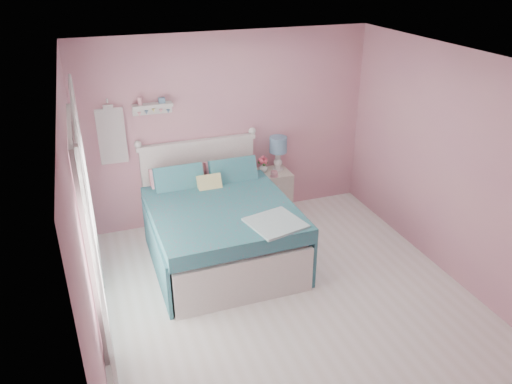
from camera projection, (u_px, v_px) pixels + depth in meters
floor at (291, 303)px, 5.49m from camera, size 4.50×4.50×0.00m
room_shell at (295, 172)px, 4.80m from camera, size 4.50×4.50×4.50m
bed at (219, 227)px, 6.19m from camera, size 1.67×2.10×1.21m
nightstand at (272, 193)px, 7.20m from camera, size 0.47×0.46×0.68m
table_lamp at (278, 147)px, 6.98m from camera, size 0.25×0.25×0.49m
vase at (263, 167)px, 7.03m from camera, size 0.16×0.16×0.14m
teacup at (274, 174)px, 6.89m from camera, size 0.13×0.13×0.08m
roses at (263, 160)px, 6.97m from camera, size 0.14×0.11×0.12m
wall_shelf at (152, 106)px, 6.28m from camera, size 0.50×0.15×0.25m
hanging_dress at (112, 136)px, 6.26m from camera, size 0.34×0.03×0.72m
french_door at (88, 232)px, 4.76m from camera, size 0.04×1.32×2.16m
curtain_near at (97, 264)px, 4.10m from camera, size 0.04×0.40×2.32m
curtain_far at (88, 190)px, 5.36m from camera, size 0.04×0.40×2.32m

